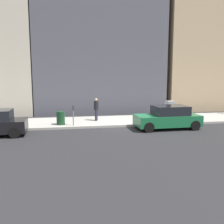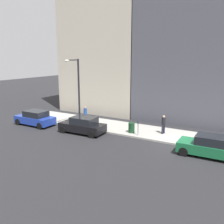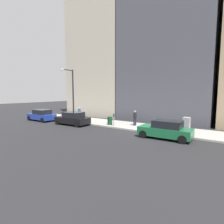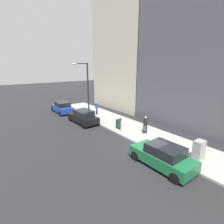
% 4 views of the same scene
% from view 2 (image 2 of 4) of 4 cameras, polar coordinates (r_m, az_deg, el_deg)
% --- Properties ---
extents(ground_plane, '(120.00, 120.00, 0.00)m').
position_cam_2_polar(ground_plane, '(20.45, 15.00, -7.49)').
color(ground_plane, '#232326').
extents(sidewalk, '(4.00, 36.00, 0.15)m').
position_cam_2_polar(sidewalk, '(22.27, 16.37, -5.71)').
color(sidewalk, '#9E9B93').
rests_on(sidewalk, ground).
extents(parked_car_green, '(1.97, 4.22, 1.52)m').
position_cam_2_polar(parked_car_green, '(18.85, 21.45, -7.31)').
color(parked_car_green, '#196038').
rests_on(parked_car_green, ground).
extents(parked_car_black, '(2.05, 4.26, 1.52)m').
position_cam_2_polar(parked_car_black, '(22.91, -6.72, -3.03)').
color(parked_car_black, black).
rests_on(parked_car_black, ground).
extents(parked_car_blue, '(1.95, 4.21, 1.52)m').
position_cam_2_polar(parked_car_blue, '(26.55, -17.15, -1.34)').
color(parked_car_blue, '#1E389E').
rests_on(parked_car_blue, ground).
extents(parking_meter, '(0.14, 0.10, 1.35)m').
position_cam_2_polar(parking_meter, '(21.71, 5.99, -3.23)').
color(parking_meter, slate).
rests_on(parking_meter, sidewalk).
extents(streetlamp, '(1.97, 0.32, 6.50)m').
position_cam_2_polar(streetlamp, '(24.21, -7.99, 5.70)').
color(streetlamp, black).
rests_on(streetlamp, sidewalk).
extents(trash_bin, '(0.56, 0.56, 0.90)m').
position_cam_2_polar(trash_bin, '(22.54, 4.47, -3.60)').
color(trash_bin, '#14381E').
rests_on(trash_bin, sidewalk).
extents(pedestrian_near_meter, '(0.39, 0.36, 1.66)m').
position_cam_2_polar(pedestrian_near_meter, '(22.51, 11.69, -2.57)').
color(pedestrian_near_meter, '#1E1E2D').
rests_on(pedestrian_near_meter, sidewalk).
extents(pedestrian_midblock, '(0.36, 0.36, 1.66)m').
position_cam_2_polar(pedestrian_midblock, '(26.07, -6.11, -0.30)').
color(pedestrian_midblock, '#1E1E2D').
rests_on(pedestrian_midblock, sidewalk).
extents(office_tower_right, '(10.22, 10.22, 20.52)m').
position_cam_2_polar(office_tower_right, '(33.87, 0.30, 18.34)').
color(office_tower_right, '#BCB29E').
rests_on(office_tower_right, ground).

